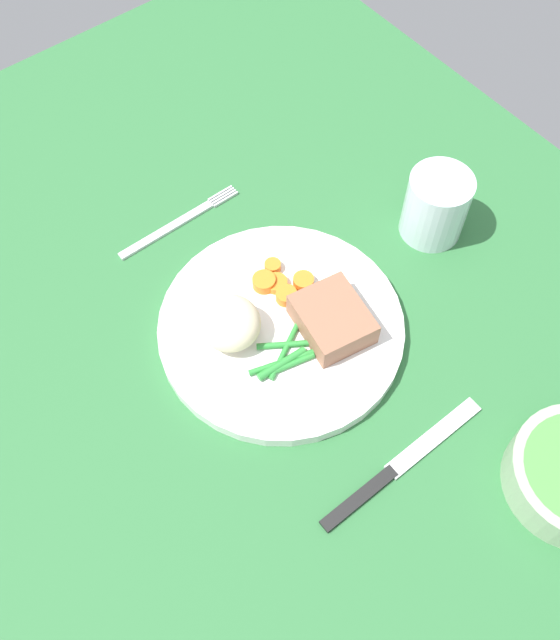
# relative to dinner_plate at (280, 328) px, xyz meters

# --- Properties ---
(dining_table) EXTENTS (1.20, 0.90, 0.02)m
(dining_table) POSITION_rel_dinner_plate_xyz_m (0.03, 0.00, -0.02)
(dining_table) COLOR #2D6B38
(dining_table) RESTS_ON ground
(dinner_plate) EXTENTS (0.27, 0.27, 0.02)m
(dinner_plate) POSITION_rel_dinner_plate_xyz_m (0.00, 0.00, 0.00)
(dinner_plate) COLOR white
(dinner_plate) RESTS_ON dining_table
(meat_portion) EXTENTS (0.09, 0.08, 0.03)m
(meat_portion) POSITION_rel_dinner_plate_xyz_m (0.04, 0.04, 0.02)
(meat_portion) COLOR #936047
(meat_portion) RESTS_ON dinner_plate
(mashed_potatoes) EXTENTS (0.07, 0.07, 0.04)m
(mashed_potatoes) POSITION_rel_dinner_plate_xyz_m (-0.02, -0.05, 0.03)
(mashed_potatoes) COLOR beige
(mashed_potatoes) RESTS_ON dinner_plate
(carrot_slices) EXTENTS (0.06, 0.06, 0.01)m
(carrot_slices) POSITION_rel_dinner_plate_xyz_m (-0.04, 0.03, 0.01)
(carrot_slices) COLOR orange
(carrot_slices) RESTS_ON dinner_plate
(green_beans) EXTENTS (0.05, 0.09, 0.01)m
(green_beans) POSITION_rel_dinner_plate_xyz_m (0.04, -0.02, 0.01)
(green_beans) COLOR #2D8C38
(green_beans) RESTS_ON dinner_plate
(fork) EXTENTS (0.01, 0.17, 0.00)m
(fork) POSITION_rel_dinner_plate_xyz_m (-0.19, -0.00, -0.01)
(fork) COLOR silver
(fork) RESTS_ON dining_table
(knife) EXTENTS (0.02, 0.21, 0.01)m
(knife) POSITION_rel_dinner_plate_xyz_m (0.19, -0.00, -0.01)
(knife) COLOR black
(knife) RESTS_ON dining_table
(water_glass) EXTENTS (0.07, 0.07, 0.08)m
(water_glass) POSITION_rel_dinner_plate_xyz_m (-0.00, 0.23, 0.03)
(water_glass) COLOR silver
(water_glass) RESTS_ON dining_table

